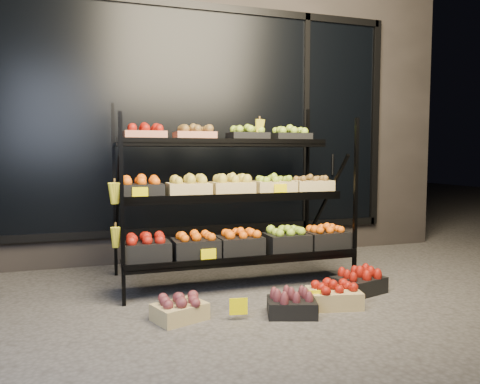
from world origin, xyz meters
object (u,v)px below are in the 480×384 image
object	(u,v)px
display_rack	(232,197)
floor_crate_left	(180,308)
floor_crate_midleft	(292,304)
floor_crate_midright	(334,295)

from	to	relation	value
display_rack	floor_crate_left	world-z (taller)	display_rack
floor_crate_midleft	floor_crate_midright	xyz separation A→B (m)	(0.39, 0.08, 0.01)
display_rack	floor_crate_midleft	xyz separation A→B (m)	(0.14, -1.03, -0.70)
floor_crate_midleft	floor_crate_midright	bearing A→B (deg)	30.07
display_rack	floor_crate_left	distance (m)	1.29
display_rack	floor_crate_midright	size ratio (longest dim) A/B	4.98
floor_crate_left	floor_crate_midright	world-z (taller)	floor_crate_midright
display_rack	floor_crate_midleft	distance (m)	1.25
floor_crate_midleft	floor_crate_midright	size ratio (longest dim) A/B	0.94
floor_crate_left	floor_crate_midleft	xyz separation A→B (m)	(0.80, -0.16, 0.00)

